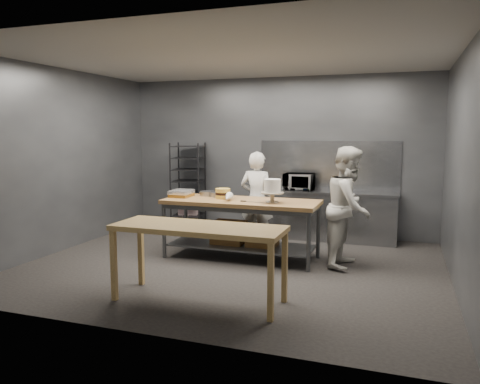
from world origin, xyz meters
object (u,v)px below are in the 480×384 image
object	(u,v)px
near_counter	(198,233)
microwave	(299,182)
chef_behind	(257,200)
chef_right	(349,207)
speed_rack	(188,188)
layer_cake	(223,194)
work_table	(242,222)
frosted_cake_stand	(272,188)

from	to	relation	value
near_counter	microwave	distance (m)	3.70
chef_behind	chef_right	world-z (taller)	chef_right
speed_rack	layer_cake	size ratio (longest dim) A/B	7.47
chef_behind	work_table	bearing A→B (deg)	93.98
near_counter	microwave	size ratio (longest dim) A/B	3.69
work_table	frosted_cake_stand	xyz separation A→B (m)	(0.53, -0.14, 0.57)
chef_behind	speed_rack	bearing A→B (deg)	-22.61
chef_right	frosted_cake_stand	world-z (taller)	chef_right
speed_rack	frosted_cake_stand	world-z (taller)	speed_rack
work_table	speed_rack	size ratio (longest dim) A/B	1.37
chef_behind	chef_right	distance (m)	1.74
speed_rack	chef_behind	xyz separation A→B (m)	(1.70, -0.87, -0.04)
layer_cake	near_counter	bearing A→B (deg)	-76.58
work_table	microwave	size ratio (longest dim) A/B	4.43
chef_right	layer_cake	bearing A→B (deg)	99.18
speed_rack	chef_behind	distance (m)	1.92
chef_right	speed_rack	bearing A→B (deg)	72.23
work_table	layer_cake	world-z (taller)	layer_cake
speed_rack	microwave	bearing A→B (deg)	2.06
frosted_cake_stand	near_counter	bearing A→B (deg)	-101.87
work_table	near_counter	distance (m)	1.97
speed_rack	frosted_cake_stand	size ratio (longest dim) A/B	4.94
work_table	near_counter	world-z (taller)	work_table
work_table	microwave	distance (m)	1.86
microwave	near_counter	bearing A→B (deg)	-95.92
chef_right	microwave	distance (m)	1.95
work_table	layer_cake	bearing A→B (deg)	173.75
chef_behind	layer_cake	xyz separation A→B (m)	(-0.34, -0.73, 0.18)
work_table	speed_rack	bearing A→B (deg)	135.98
speed_rack	work_table	bearing A→B (deg)	-44.02
work_table	frosted_cake_stand	world-z (taller)	frosted_cake_stand
work_table	frosted_cake_stand	distance (m)	0.79
work_table	chef_right	world-z (taller)	chef_right
frosted_cake_stand	layer_cake	bearing A→B (deg)	168.49
speed_rack	frosted_cake_stand	distance (m)	2.86
near_counter	speed_rack	world-z (taller)	speed_rack
chef_behind	layer_cake	world-z (taller)	chef_behind
chef_right	frosted_cake_stand	bearing A→B (deg)	109.83
microwave	work_table	bearing A→B (deg)	-107.03
speed_rack	chef_right	bearing A→B (deg)	-24.75
near_counter	chef_right	bearing A→B (deg)	54.48
near_counter	chef_behind	world-z (taller)	chef_behind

